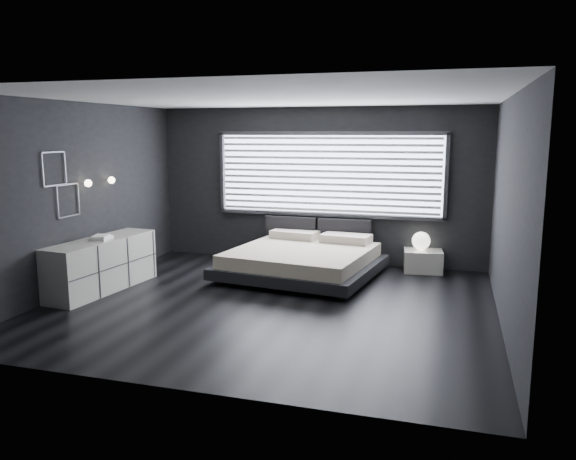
% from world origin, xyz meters
% --- Properties ---
extents(room, '(6.04, 6.00, 2.80)m').
position_xyz_m(room, '(0.00, 0.00, 1.40)').
color(room, black).
rests_on(room, ground).
extents(window, '(4.14, 0.09, 1.52)m').
position_xyz_m(window, '(0.20, 2.70, 1.61)').
color(window, white).
rests_on(window, ground).
extents(headboard, '(1.96, 0.16, 0.52)m').
position_xyz_m(headboard, '(0.03, 2.64, 0.57)').
color(headboard, black).
rests_on(headboard, ground).
extents(sconce_near, '(0.18, 0.11, 0.11)m').
position_xyz_m(sconce_near, '(-2.88, 0.05, 1.60)').
color(sconce_near, silver).
rests_on(sconce_near, ground).
extents(sconce_far, '(0.18, 0.11, 0.11)m').
position_xyz_m(sconce_far, '(-2.88, 0.65, 1.60)').
color(sconce_far, silver).
rests_on(sconce_far, ground).
extents(wall_art_upper, '(0.01, 0.48, 0.48)m').
position_xyz_m(wall_art_upper, '(-2.98, -0.55, 1.85)').
color(wall_art_upper, '#47474C').
rests_on(wall_art_upper, ground).
extents(wall_art_lower, '(0.01, 0.48, 0.48)m').
position_xyz_m(wall_art_lower, '(-2.98, -0.30, 1.38)').
color(wall_art_lower, '#47474C').
rests_on(wall_art_lower, ground).
extents(bed, '(2.64, 2.55, 0.61)m').
position_xyz_m(bed, '(0.03, 1.59, 0.28)').
color(bed, black).
rests_on(bed, ground).
extents(nightstand, '(0.69, 0.60, 0.37)m').
position_xyz_m(nightstand, '(1.92, 2.50, 0.19)').
color(nightstand, silver).
rests_on(nightstand, ground).
extents(orb_lamp, '(0.31, 0.31, 0.31)m').
position_xyz_m(orb_lamp, '(1.87, 2.53, 0.53)').
color(orb_lamp, white).
rests_on(orb_lamp, nightstand).
extents(dresser, '(0.74, 2.00, 0.78)m').
position_xyz_m(dresser, '(-2.65, -0.05, 0.39)').
color(dresser, silver).
rests_on(dresser, ground).
extents(book_stack, '(0.29, 0.36, 0.07)m').
position_xyz_m(book_stack, '(-2.62, -0.08, 0.81)').
color(book_stack, white).
rests_on(book_stack, dresser).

